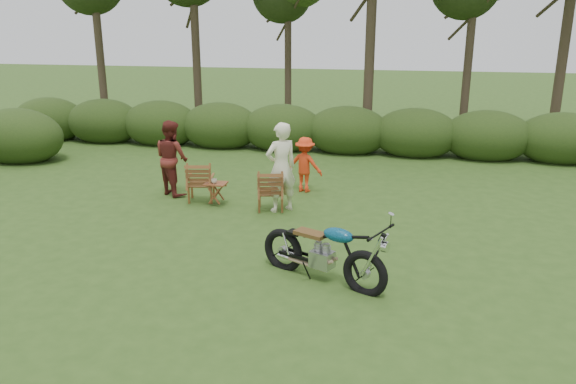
% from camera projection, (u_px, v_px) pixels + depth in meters
% --- Properties ---
extents(ground, '(80.00, 80.00, 0.00)m').
position_uv_depth(ground, '(285.00, 279.00, 8.60)').
color(ground, '#2D4A18').
rests_on(ground, ground).
extents(tree_line, '(22.52, 11.62, 8.14)m').
position_uv_depth(tree_line, '(371.00, 21.00, 16.51)').
color(tree_line, '#3B3120').
rests_on(tree_line, ground).
extents(motorcycle, '(2.21, 1.57, 1.18)m').
position_uv_depth(motorcycle, '(322.00, 279.00, 8.58)').
color(motorcycle, '#0C73A5').
rests_on(motorcycle, ground).
extents(lawn_chair_right, '(0.72, 0.72, 0.87)m').
position_uv_depth(lawn_chair_right, '(271.00, 210.00, 11.76)').
color(lawn_chair_right, '#5B2E16').
rests_on(lawn_chair_right, ground).
extents(lawn_chair_left, '(0.73, 0.73, 0.89)m').
position_uv_depth(lawn_chair_left, '(202.00, 201.00, 12.35)').
color(lawn_chair_left, brown).
rests_on(lawn_chair_left, ground).
extents(side_table, '(0.48, 0.40, 0.49)m').
position_uv_depth(side_table, '(216.00, 194.00, 12.01)').
color(side_table, '#5E2B17').
rests_on(side_table, ground).
extents(cup, '(0.13, 0.13, 0.10)m').
position_uv_depth(cup, '(214.00, 181.00, 11.89)').
color(cup, beige).
rests_on(cup, side_table).
extents(adult_a, '(0.81, 0.77, 1.86)m').
position_uv_depth(adult_a, '(281.00, 211.00, 11.71)').
color(adult_a, '#F5EFCA').
rests_on(adult_a, ground).
extents(adult_b, '(1.04, 1.00, 1.70)m').
position_uv_depth(adult_b, '(174.00, 194.00, 12.85)').
color(adult_b, maroon).
rests_on(adult_b, ground).
extents(child, '(0.91, 0.65, 1.27)m').
position_uv_depth(child, '(305.00, 191.00, 13.05)').
color(child, red).
rests_on(child, ground).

